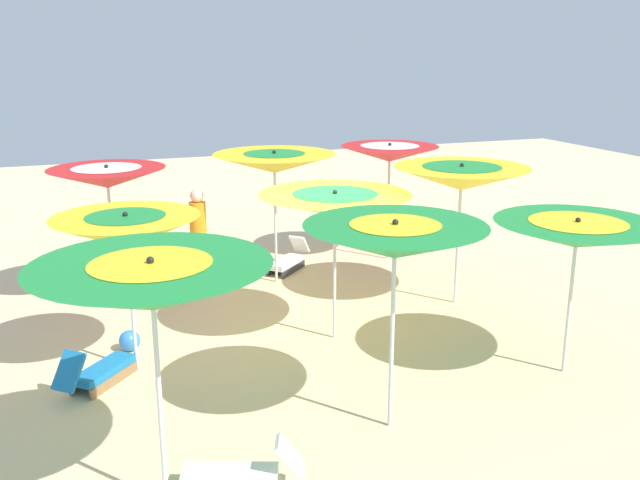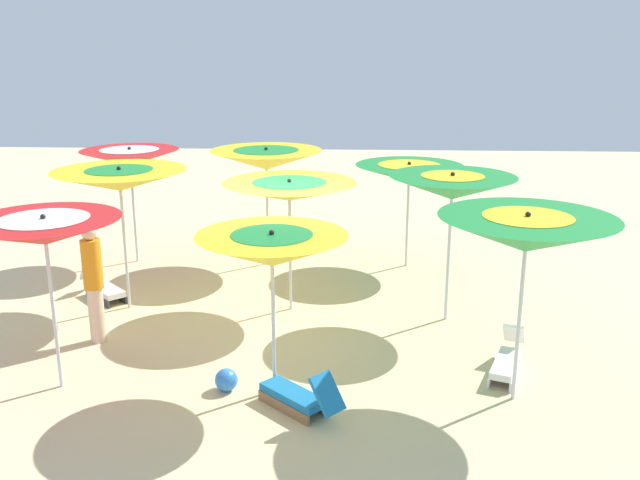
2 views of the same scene
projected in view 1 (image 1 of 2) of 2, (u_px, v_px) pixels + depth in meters
name	position (u px, v px, depth m)	size (l,w,h in m)	color
ground	(308.00, 338.00, 10.89)	(37.25, 37.25, 0.04)	beige
beach_umbrella_0	(152.00, 286.00, 6.34)	(2.20, 2.20, 2.54)	silver
beach_umbrella_1	(395.00, 241.00, 7.74)	(2.05, 2.05, 2.52)	silver
beach_umbrella_2	(577.00, 234.00, 9.22)	(2.17, 2.17, 2.19)	silver
beach_umbrella_3	(126.00, 231.00, 9.29)	(1.95, 1.95, 2.25)	silver
beach_umbrella_4	(335.00, 204.00, 10.30)	(2.25, 2.25, 2.32)	silver
beach_umbrella_5	(461.00, 178.00, 11.75)	(2.26, 2.26, 2.47)	silver
beach_umbrella_6	(107.00, 178.00, 11.86)	(1.96, 1.96, 2.42)	silver
beach_umbrella_7	(274.00, 163.00, 12.80)	(2.24, 2.24, 2.52)	silver
beach_umbrella_8	(390.00, 153.00, 14.29)	(1.99, 1.99, 2.45)	silver
lounger_0	(288.00, 260.00, 14.05)	(1.12, 1.10, 0.61)	#333338
lounger_1	(238.00, 474.00, 7.08)	(1.26, 0.74, 0.58)	silver
lounger_2	(98.00, 371.00, 9.26)	(1.12, 1.17, 0.67)	olive
beachgoer_0	(199.00, 237.00, 12.70)	(0.30, 0.30, 1.89)	beige
beach_ball	(130.00, 341.00, 10.36)	(0.31, 0.31, 0.31)	#337FE5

